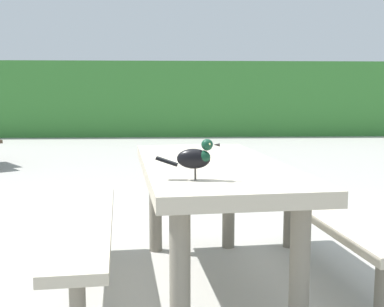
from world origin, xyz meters
name	(u,v)px	position (x,y,z in m)	size (l,w,h in m)	color
ground_plane	(184,297)	(0.00, 0.00, 0.00)	(60.00, 60.00, 0.00)	#A3A099
hedge_wall	(172,99)	(0.00, 10.55, 0.95)	(28.00, 1.76, 1.91)	#387A33
picnic_table_foreground	(211,193)	(0.16, 0.13, 0.56)	(1.84, 1.87, 0.74)	#B2A893
bird_grackle	(196,157)	(0.04, -0.44, 0.84)	(0.29, 0.09, 0.18)	black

